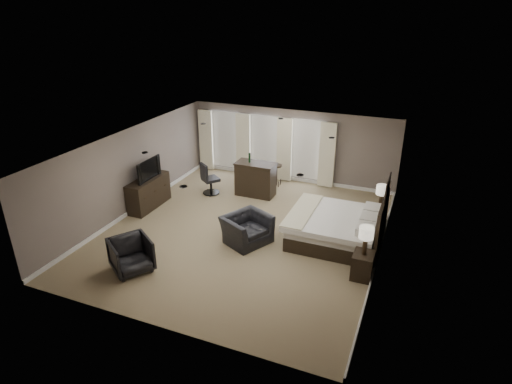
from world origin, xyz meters
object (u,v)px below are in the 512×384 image
at_px(nightstand_far, 379,215).
at_px(armchair_near, 247,225).
at_px(tv, 147,176).
at_px(bar_stool_left, 239,174).
at_px(bar_stool_right, 276,175).
at_px(lamp_far, 381,196).
at_px(dresser, 149,193).
at_px(lamp_near, 365,241).
at_px(armchair_far, 131,254).
at_px(bar_counter, 255,179).
at_px(nightstand_near, 363,265).
at_px(desk_chair, 211,178).
at_px(bed, 340,216).

height_order(nightstand_far, armchair_near, armchair_near).
relative_size(tv, bar_stool_left, 1.61).
xyz_separation_m(tv, bar_stool_right, (3.16, 3.17, -0.65)).
distance_m(lamp_far, dresser, 7.11).
relative_size(lamp_near, tv, 0.63).
distance_m(nightstand_far, lamp_far, 0.61).
xyz_separation_m(armchair_far, bar_counter, (1.08, 5.28, 0.11)).
distance_m(nightstand_near, desk_chair, 6.33).
height_order(lamp_far, desk_chair, lamp_far).
xyz_separation_m(armchair_near, bar_counter, (-0.96, 2.97, 0.06)).
height_order(bar_stool_left, desk_chair, desk_chair).
relative_size(nightstand_near, tv, 0.56).
bearing_deg(lamp_far, tv, -167.20).
height_order(nightstand_far, tv, tv).
distance_m(bed, bar_counter, 3.82).
bearing_deg(dresser, bar_counter, 37.42).
xyz_separation_m(nightstand_near, desk_chair, (-5.58, 2.99, 0.24)).
bearing_deg(desk_chair, bar_counter, -124.59).
bearing_deg(bed, bar_stool_right, 133.25).
relative_size(bed, tv, 2.13).
bearing_deg(bar_stool_left, bar_stool_right, 12.96).
height_order(lamp_near, dresser, lamp_near).
height_order(bed, dresser, bed).
bearing_deg(bar_counter, lamp_far, -7.65).
bearing_deg(armchair_far, nightstand_far, -13.55).
bearing_deg(dresser, desk_chair, 51.09).
xyz_separation_m(nightstand_near, bar_stool_right, (-3.76, 4.50, 0.07)).
relative_size(bed, lamp_far, 3.49).
bearing_deg(lamp_far, bar_stool_right, 156.93).
xyz_separation_m(bed, lamp_far, (0.89, 1.45, 0.12)).
distance_m(nightstand_far, dresser, 7.10).
relative_size(tv, armchair_far, 1.21).
relative_size(tv, bar_counter, 0.85).
bearing_deg(desk_chair, armchair_far, 131.76).
height_order(bed, bar_stool_right, bed).
distance_m(nightstand_near, bar_counter, 5.40).
distance_m(bed, armchair_near, 2.50).
bearing_deg(bar_stool_left, dresser, -122.73).
xyz_separation_m(bar_stool_left, bar_stool_right, (1.31, 0.30, 0.04)).
xyz_separation_m(bar_stool_left, desk_chair, (-0.51, -1.21, 0.20)).
height_order(dresser, bar_counter, bar_counter).
height_order(lamp_far, tv, lamp_far).
height_order(nightstand_near, tv, tv).
distance_m(lamp_near, tv, 7.05).
relative_size(dresser, armchair_near, 1.41).
bearing_deg(lamp_near, armchair_near, 171.34).
bearing_deg(armchair_far, desk_chair, 38.66).
height_order(nightstand_near, armchair_far, armchair_far).
bearing_deg(armchair_near, bar_stool_left, 53.83).
height_order(nightstand_near, armchair_near, armchair_near).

